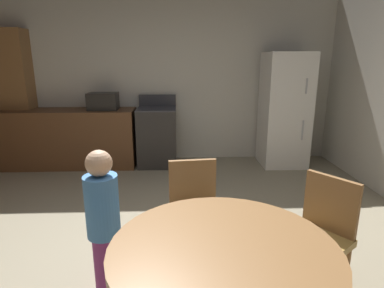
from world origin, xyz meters
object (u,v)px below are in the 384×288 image
(refrigerator, at_px, (284,110))
(chair_north, at_px, (195,209))
(oven_range, at_px, (157,136))
(microwave, at_px, (103,101))
(chair_northeast, at_px, (319,231))
(person_child, at_px, (104,224))
(dining_table, at_px, (223,275))

(refrigerator, xyz_separation_m, chair_north, (-1.54, -2.58, -0.38))
(oven_range, xyz_separation_m, chair_north, (0.46, -2.63, 0.03))
(microwave, bearing_deg, chair_northeast, -54.78)
(person_child, bearing_deg, microwave, 140.52)
(chair_northeast, xyz_separation_m, person_child, (-1.46, 0.02, 0.08))
(microwave, distance_m, chair_north, 2.97)
(dining_table, bearing_deg, person_child, 141.88)
(person_child, bearing_deg, chair_northeast, 37.44)
(dining_table, xyz_separation_m, chair_northeast, (0.74, 0.55, -0.10))
(chair_northeast, height_order, chair_north, same)
(chair_north, xyz_separation_m, person_child, (-0.62, -0.35, 0.08))
(microwave, distance_m, dining_table, 3.82)
(oven_range, xyz_separation_m, chair_northeast, (1.30, -3.00, 0.03))
(refrigerator, distance_m, microwave, 2.83)
(refrigerator, distance_m, chair_north, 3.03)
(refrigerator, relative_size, person_child, 1.61)
(oven_range, bearing_deg, chair_northeast, -66.56)
(chair_northeast, height_order, person_child, person_child)
(refrigerator, xyz_separation_m, chair_northeast, (-0.71, -2.95, -0.38))
(dining_table, height_order, person_child, person_child)
(refrigerator, bearing_deg, chair_northeast, -103.48)
(oven_range, relative_size, refrigerator, 0.62)
(refrigerator, height_order, microwave, refrigerator)
(chair_north, bearing_deg, microwave, -159.94)
(oven_range, height_order, chair_north, oven_range)
(microwave, distance_m, person_child, 3.08)
(refrigerator, xyz_separation_m, person_child, (-2.17, -2.93, -0.30))
(oven_range, bearing_deg, person_child, -93.06)
(refrigerator, bearing_deg, dining_table, -112.52)
(person_child, bearing_deg, dining_table, -0.00)
(microwave, height_order, chair_northeast, microwave)
(dining_table, bearing_deg, refrigerator, 67.48)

